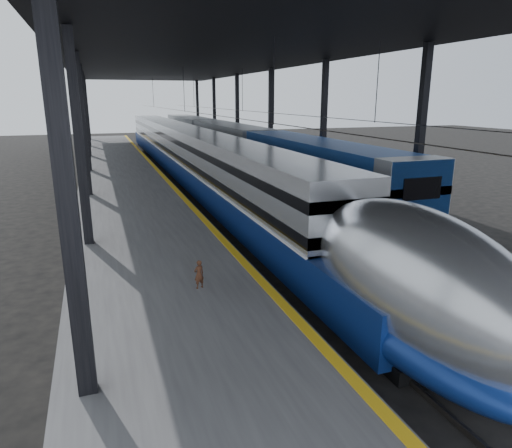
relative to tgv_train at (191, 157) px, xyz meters
name	(u,v)px	position (x,y,z in m)	size (l,w,h in m)	color
ground	(271,296)	(-2.00, -22.96, -1.95)	(160.00, 160.00, 0.00)	black
platform	(124,186)	(-5.50, -2.96, -1.45)	(6.00, 80.00, 1.00)	#4C4C4F
yellow_strip	(164,176)	(-2.70, -2.96, -0.94)	(0.30, 80.00, 0.01)	gold
rails	(232,185)	(2.50, -2.96, -1.87)	(6.52, 80.00, 0.16)	slate
canopy	(195,60)	(-0.10, -2.96, 7.17)	(18.00, 75.00, 9.47)	black
tgv_train	(191,157)	(0.00, 0.00, 0.00)	(2.91, 65.20, 4.17)	silver
second_train	(231,146)	(5.00, 5.71, 0.17)	(3.04, 56.05, 4.18)	#164193
child	(199,274)	(-4.65, -23.77, -0.51)	(0.32, 0.21, 0.89)	#442516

